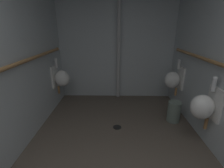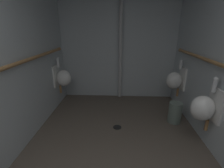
{
  "view_description": "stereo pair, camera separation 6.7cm",
  "coord_description": "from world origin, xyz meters",
  "px_view_note": "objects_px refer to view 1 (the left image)",
  "views": [
    {
      "loc": [
        -0.04,
        -0.2,
        1.6
      ],
      "look_at": [
        -0.08,
        2.08,
        0.8
      ],
      "focal_mm": 25.85,
      "sensor_mm": 36.0,
      "label": 1
    },
    {
      "loc": [
        0.03,
        -0.2,
        1.6
      ],
      "look_at": [
        -0.08,
        2.08,
        0.8
      ],
      "focal_mm": 25.85,
      "sensor_mm": 36.0,
      "label": 2
    }
  ],
  "objects_px": {
    "urinal_right_mid": "(204,106)",
    "urinal_right_far": "(173,79)",
    "urinal_left_mid": "(61,78)",
    "floor_drain": "(117,127)",
    "standpipe_back_wall": "(119,43)",
    "waste_bin": "(174,112)"
  },
  "relations": [
    {
      "from": "standpipe_back_wall",
      "to": "waste_bin",
      "type": "height_order",
      "value": "standpipe_back_wall"
    },
    {
      "from": "urinal_right_mid",
      "to": "floor_drain",
      "type": "relative_size",
      "value": 5.39
    },
    {
      "from": "urinal_left_mid",
      "to": "urinal_right_far",
      "type": "bearing_deg",
      "value": -1.66
    },
    {
      "from": "urinal_left_mid",
      "to": "floor_drain",
      "type": "bearing_deg",
      "value": -35.47
    },
    {
      "from": "waste_bin",
      "to": "urinal_right_mid",
      "type": "bearing_deg",
      "value": -79.25
    },
    {
      "from": "urinal_right_far",
      "to": "floor_drain",
      "type": "height_order",
      "value": "urinal_right_far"
    },
    {
      "from": "urinal_right_mid",
      "to": "standpipe_back_wall",
      "type": "relative_size",
      "value": 0.3
    },
    {
      "from": "standpipe_back_wall",
      "to": "urinal_right_far",
      "type": "bearing_deg",
      "value": -25.18
    },
    {
      "from": "urinal_right_far",
      "to": "standpipe_back_wall",
      "type": "relative_size",
      "value": 0.3
    },
    {
      "from": "standpipe_back_wall",
      "to": "floor_drain",
      "type": "height_order",
      "value": "standpipe_back_wall"
    },
    {
      "from": "urinal_right_far",
      "to": "floor_drain",
      "type": "xyz_separation_m",
      "value": [
        -1.13,
        -0.75,
        -0.61
      ]
    },
    {
      "from": "floor_drain",
      "to": "waste_bin",
      "type": "bearing_deg",
      "value": 12.45
    },
    {
      "from": "urinal_right_far",
      "to": "waste_bin",
      "type": "distance_m",
      "value": 0.69
    },
    {
      "from": "urinal_right_mid",
      "to": "urinal_right_far",
      "type": "relative_size",
      "value": 1.0
    },
    {
      "from": "urinal_right_mid",
      "to": "waste_bin",
      "type": "bearing_deg",
      "value": 100.75
    },
    {
      "from": "urinal_left_mid",
      "to": "standpipe_back_wall",
      "type": "distance_m",
      "value": 1.43
    },
    {
      "from": "urinal_left_mid",
      "to": "standpipe_back_wall",
      "type": "relative_size",
      "value": 0.3
    },
    {
      "from": "urinal_left_mid",
      "to": "floor_drain",
      "type": "distance_m",
      "value": 1.54
    },
    {
      "from": "urinal_right_mid",
      "to": "waste_bin",
      "type": "height_order",
      "value": "urinal_right_mid"
    },
    {
      "from": "urinal_right_mid",
      "to": "waste_bin",
      "type": "distance_m",
      "value": 0.78
    },
    {
      "from": "urinal_right_far",
      "to": "standpipe_back_wall",
      "type": "height_order",
      "value": "standpipe_back_wall"
    },
    {
      "from": "urinal_right_mid",
      "to": "urinal_right_far",
      "type": "distance_m",
      "value": 1.16
    }
  ]
}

